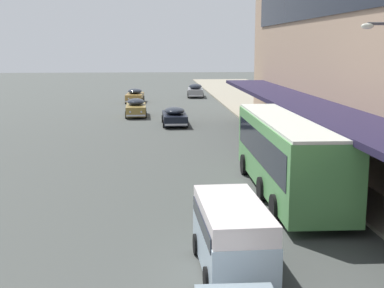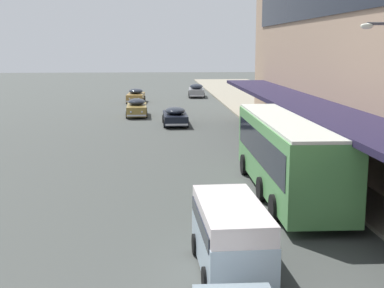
% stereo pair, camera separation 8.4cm
% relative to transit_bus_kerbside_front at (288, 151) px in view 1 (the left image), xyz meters
% --- Properties ---
extents(transit_bus_kerbside_front, '(2.93, 11.21, 3.33)m').
position_rel_transit_bus_kerbside_front_xyz_m(transit_bus_kerbside_front, '(0.00, 0.00, 0.00)').
color(transit_bus_kerbside_front, '#539750').
rests_on(transit_bus_kerbside_front, ground).
extents(sedan_far_back, '(1.96, 4.85, 1.60)m').
position_rel_transit_bus_kerbside_front_xyz_m(sedan_far_back, '(-7.23, 26.60, -1.12)').
color(sedan_far_back, olive).
rests_on(sedan_far_back, ground).
extents(sedan_lead_mid, '(2.15, 4.77, 1.66)m').
position_rel_transit_bus_kerbside_front_xyz_m(sedan_lead_mid, '(-0.38, 44.61, -1.09)').
color(sedan_lead_mid, gray).
rests_on(sedan_lead_mid, ground).
extents(sedan_second_mid, '(2.02, 4.93, 1.47)m').
position_rel_transit_bus_kerbside_front_xyz_m(sedan_second_mid, '(-3.97, 20.85, -1.17)').
color(sedan_second_mid, black).
rests_on(sedan_second_mid, ground).
extents(sedan_second_near, '(2.10, 4.68, 1.57)m').
position_rel_transit_bus_kerbside_front_xyz_m(sedan_second_near, '(-7.70, 38.49, -1.13)').
color(sedan_second_near, olive).
rests_on(sedan_second_near, ground).
extents(vw_van, '(2.01, 4.60, 1.96)m').
position_rel_transit_bus_kerbside_front_xyz_m(vw_van, '(-3.52, -7.46, -0.81)').
color(vw_van, '#A8BECF').
rests_on(vw_van, ground).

